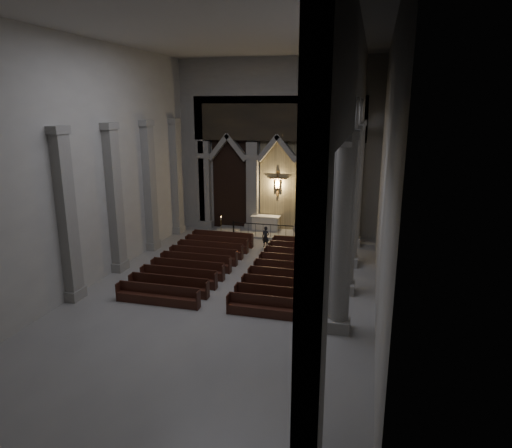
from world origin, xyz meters
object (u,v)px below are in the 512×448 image
Objects in this scene: altar at (266,223)px; altar_rail at (271,229)px; candle_stand_right at (303,238)px; pews at (243,269)px; candle_stand_left at (221,231)px; worshipper at (266,237)px.

altar reaches higher than altar_rail.
altar_rail is at bearing 168.66° from candle_stand_right.
pews is at bearing -109.83° from candle_stand_right.
altar_rail is at bearing 5.07° from candle_stand_left.
altar_rail is 6.93m from pews.
pews is at bearing -62.41° from candle_stand_left.
candle_stand_left is 3.90m from worshipper.
worshipper is at bearing -147.66° from candle_stand_right.
altar_rail is 3.96× the size of worshipper.
altar is 3.39m from candle_stand_left.
candle_stand_left is at bearing -174.93° from altar_rail.
candle_stand_left is at bearing 178.42° from candle_stand_right.
candle_stand_right is 2.66m from worshipper.
worshipper is at bearing -87.15° from altar_rail.
worshipper is at bearing -76.85° from altar.
pews is (-2.33, -6.46, -0.08)m from candle_stand_right.
pews is (0.74, -8.62, -0.38)m from altar.
candle_stand_right is (2.33, -0.47, -0.33)m from altar_rail.
worshipper is (3.55, -1.57, 0.29)m from candle_stand_left.
altar_rail is 2.40m from candle_stand_right.
altar is at bearing 119.80° from worshipper.
candle_stand_left reaches higher than pews.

